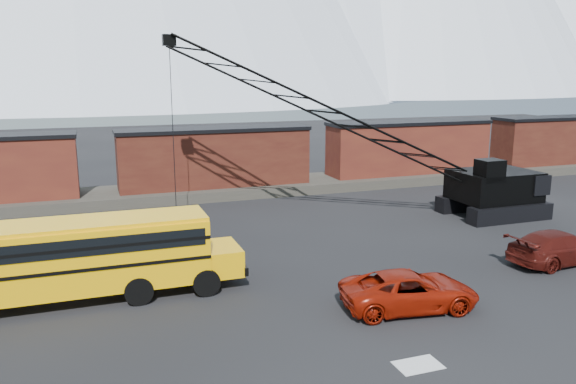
# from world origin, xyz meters

# --- Properties ---
(ground) EXTENTS (160.00, 160.00, 0.00)m
(ground) POSITION_xyz_m (0.00, 0.00, 0.00)
(ground) COLOR black
(ground) RESTS_ON ground
(gravel_berm) EXTENTS (120.00, 5.00, 0.70)m
(gravel_berm) POSITION_xyz_m (0.00, 22.00, 0.35)
(gravel_berm) COLOR #464139
(gravel_berm) RESTS_ON ground
(boxcar_mid) EXTENTS (13.70, 3.10, 4.17)m
(boxcar_mid) POSITION_xyz_m (0.00, 22.00, 2.76)
(boxcar_mid) COLOR #4C2015
(boxcar_mid) RESTS_ON gravel_berm
(boxcar_east_near) EXTENTS (13.70, 3.10, 4.17)m
(boxcar_east_near) POSITION_xyz_m (16.00, 22.00, 2.76)
(boxcar_east_near) COLOR #471814
(boxcar_east_near) RESTS_ON gravel_berm
(boxcar_east_far) EXTENTS (13.70, 3.10, 4.17)m
(boxcar_east_far) POSITION_xyz_m (32.00, 22.00, 2.76)
(boxcar_east_far) COLOR #4C2015
(boxcar_east_far) RESTS_ON gravel_berm
(snow_patch) EXTENTS (1.40, 0.90, 0.02)m
(snow_patch) POSITION_xyz_m (0.50, -4.00, 0.01)
(snow_patch) COLOR silver
(snow_patch) RESTS_ON ground
(school_bus) EXTENTS (11.65, 2.65, 3.19)m
(school_bus) POSITION_xyz_m (-8.90, 4.68, 1.79)
(school_bus) COLOR #F1AB05
(school_bus) RESTS_ON ground
(red_pickup) EXTENTS (5.44, 3.09, 1.43)m
(red_pickup) POSITION_xyz_m (2.48, -0.24, 0.72)
(red_pickup) COLOR maroon
(red_pickup) RESTS_ON ground
(maroon_suv) EXTENTS (5.41, 2.56, 1.52)m
(maroon_suv) POSITION_xyz_m (11.79, 1.91, 0.76)
(maroon_suv) COLOR #42100B
(maroon_suv) RESTS_ON ground
(crawler_crane) EXTENTS (22.12, 6.48, 10.90)m
(crawler_crane) POSITION_xyz_m (5.04, 12.25, 6.19)
(crawler_crane) COLOR black
(crawler_crane) RESTS_ON ground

